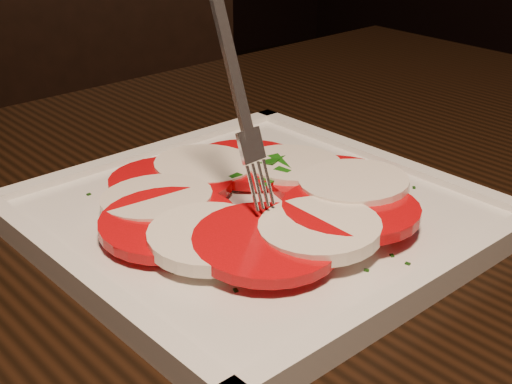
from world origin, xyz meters
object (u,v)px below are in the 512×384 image
Objects in this scene: chair at (127,159)px; plate at (256,218)px; table at (279,299)px; fork at (227,76)px.

chair is 0.73m from plate.
table is 0.12m from plate.
chair is (0.14, 0.65, -0.12)m from table.
chair is at bearing 77.77° from table.
chair is 2.90× the size of plate.
plate is (-0.18, -0.67, 0.22)m from chair.
fork is (-0.21, -0.67, 0.34)m from chair.
plate is (-0.04, -0.02, 0.11)m from table.
plate is at bearing -83.92° from chair.
chair is 0.78m from fork.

